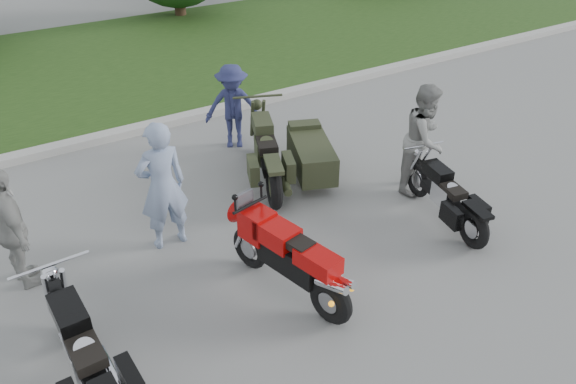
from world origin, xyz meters
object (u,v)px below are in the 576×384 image
sportbike_red (290,257)px  person_grey (425,139)px  cruiser_right (449,199)px  cruiser_left (89,363)px  person_stripe (162,186)px  person_back (12,230)px  cruiser_sidecar (293,156)px  person_denim (233,107)px

sportbike_red → person_grey: bearing=5.3°
sportbike_red → cruiser_right: bearing=-11.1°
sportbike_red → cruiser_left: bearing=172.7°
person_grey → person_stripe: bearing=142.9°
person_grey → person_back: (-6.08, 0.95, -0.05)m
person_back → cruiser_sidecar: bearing=-94.3°
person_denim → cruiser_sidecar: bearing=-51.1°
person_grey → person_back: person_grey is taller
cruiser_right → person_back: size_ratio=1.19×
cruiser_sidecar → person_denim: size_ratio=1.51×
sportbike_red → cruiser_sidecar: size_ratio=0.85×
cruiser_left → person_grey: bearing=10.7°
sportbike_red → person_stripe: bearing=103.5°
sportbike_red → person_stripe: size_ratio=1.07×
cruiser_sidecar → person_denim: (-0.27, 1.66, 0.35)m
cruiser_right → sportbike_red: bearing=-166.9°
sportbike_red → cruiser_right: (2.88, 0.09, -0.18)m
cruiser_left → cruiser_sidecar: size_ratio=1.01×
cruiser_sidecar → person_grey: (1.66, -1.35, 0.45)m
person_stripe → person_grey: (4.16, -0.77, -0.05)m
cruiser_right → person_back: (-5.72, 1.92, 0.45)m
cruiser_right → person_back: 6.05m
cruiser_sidecar → cruiser_left: bearing=-125.4°
cruiser_left → person_grey: (5.82, 1.33, 0.43)m
cruiser_left → person_back: size_ratio=1.43×
person_stripe → person_denim: 3.17m
cruiser_sidecar → person_back: bearing=-153.0°
cruiser_left → person_grey: person_grey is taller
sportbike_red → cruiser_left: size_ratio=0.84×
cruiser_left → person_stripe: bearing=49.5°
sportbike_red → person_denim: size_ratio=1.28×
sportbike_red → cruiser_sidecar: 2.90m
cruiser_sidecar → person_denim: person_denim is taller
cruiser_right → person_denim: 4.30m
cruiser_left → person_denim: (3.89, 4.34, 0.32)m
cruiser_left → cruiser_right: 5.47m
person_stripe → person_denim: size_ratio=1.19×
person_denim → person_back: 4.64m
person_stripe → person_back: (-1.92, 0.18, -0.10)m
sportbike_red → person_grey: 3.43m
cruiser_left → cruiser_right: (5.46, 0.35, -0.08)m
cruiser_left → sportbike_red: bearing=3.5°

